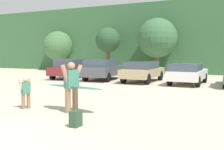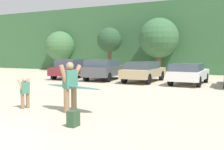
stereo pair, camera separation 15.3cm
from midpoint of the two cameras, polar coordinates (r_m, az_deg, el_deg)
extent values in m
cube|color=#38663D|center=(32.95, 16.28, 7.16)|extent=(108.00, 12.00, 7.13)
cylinder|color=brown|center=(32.34, -10.69, 2.22)|extent=(0.38, 0.38, 1.38)
sphere|color=#427042|center=(32.32, -10.75, 6.02)|extent=(3.43, 3.43, 3.43)
cylinder|color=brown|center=(27.39, -0.39, 2.81)|extent=(0.41, 0.41, 2.28)
sphere|color=#284C2D|center=(27.40, -0.39, 7.41)|extent=(2.49, 2.49, 2.49)
cylinder|color=brown|center=(26.26, 9.92, 2.18)|extent=(0.50, 0.50, 1.84)
sphere|color=#38663D|center=(26.27, 9.99, 7.70)|extent=(3.78, 3.78, 3.78)
cube|color=maroon|center=(22.22, -8.12, 0.99)|extent=(2.40, 4.91, 0.59)
cube|color=#3F4C5B|center=(21.91, -8.50, 2.50)|extent=(1.94, 2.51, 0.60)
cylinder|color=black|center=(23.99, -8.16, 0.55)|extent=(0.31, 0.68, 0.66)
cylinder|color=black|center=(23.31, -4.63, 0.46)|extent=(0.31, 0.68, 0.66)
cylinder|color=black|center=(21.26, -11.93, -0.03)|extent=(0.31, 0.68, 0.66)
cylinder|color=black|center=(20.50, -8.06, -0.15)|extent=(0.31, 0.68, 0.66)
cube|color=#4C4F54|center=(20.51, -1.27, 0.91)|extent=(2.28, 4.45, 0.70)
cube|color=#3F4C5B|center=(20.00, -1.86, 2.53)|extent=(1.98, 2.72, 0.50)
cylinder|color=black|center=(22.18, -1.91, 0.28)|extent=(0.28, 0.69, 0.68)
cylinder|color=black|center=(21.56, 2.30, 0.15)|extent=(0.28, 0.69, 0.68)
cylinder|color=black|center=(19.61, -5.20, -0.31)|extent=(0.28, 0.69, 0.68)
cylinder|color=black|center=(18.91, -0.51, -0.48)|extent=(0.28, 0.69, 0.68)
cube|color=tan|center=(19.24, 6.95, 0.49)|extent=(1.90, 4.51, 0.58)
cube|color=#3F4C5B|center=(18.98, 6.73, 2.06)|extent=(1.74, 2.55, 0.49)
cylinder|color=black|center=(20.94, 6.14, 0.04)|extent=(0.22, 0.71, 0.71)
cylinder|color=black|center=(20.41, 10.58, -0.13)|extent=(0.22, 0.71, 0.71)
cylinder|color=black|center=(18.20, 2.87, -0.64)|extent=(0.22, 0.71, 0.71)
cylinder|color=black|center=(17.59, 7.90, -0.86)|extent=(0.22, 0.71, 0.71)
cube|color=white|center=(18.34, 16.17, 0.08)|extent=(1.97, 4.28, 0.58)
cube|color=#3F4C5B|center=(17.53, 15.69, 1.58)|extent=(1.78, 2.32, 0.45)
cylinder|color=black|center=(19.91, 14.56, -0.37)|extent=(0.23, 0.68, 0.68)
cylinder|color=black|center=(19.60, 19.39, -0.56)|extent=(0.23, 0.68, 0.68)
cylinder|color=black|center=(17.20, 12.46, -1.11)|extent=(0.23, 0.68, 0.68)
cylinder|color=black|center=(16.85, 18.03, -1.35)|extent=(0.23, 0.68, 0.68)
cylinder|color=#8C6B4C|center=(9.41, -9.07, -5.36)|extent=(0.19, 0.19, 0.83)
cylinder|color=#8C6B4C|center=(9.57, -7.56, -5.17)|extent=(0.19, 0.19, 0.83)
cube|color=#3F7F66|center=(9.39, -8.36, -0.84)|extent=(0.46, 0.51, 0.64)
sphere|color=tan|center=(9.35, -8.40, 1.91)|extent=(0.27, 0.27, 0.27)
cylinder|color=tan|center=(9.25, -9.59, 0.09)|extent=(0.26, 0.38, 0.68)
cylinder|color=tan|center=(9.50, -7.20, 0.24)|extent=(0.30, 0.48, 0.65)
cylinder|color=#8C6B4C|center=(10.45, -17.91, -5.28)|extent=(0.13, 0.13, 0.56)
cylinder|color=#8C6B4C|center=(10.53, -16.91, -5.18)|extent=(0.13, 0.13, 0.56)
cube|color=#3F7F66|center=(10.42, -17.48, -2.57)|extent=(0.30, 0.34, 0.43)
sphere|color=#D8AD8C|center=(10.38, -17.52, -0.91)|extent=(0.18, 0.18, 0.18)
cylinder|color=#D8AD8C|center=(10.34, -18.28, -2.02)|extent=(0.18, 0.26, 0.46)
cylinder|color=#D8AD8C|center=(10.47, -16.71, -1.90)|extent=(0.13, 0.15, 0.46)
ellipsoid|color=teal|center=(9.51, -7.81, -2.51)|extent=(2.40, 0.89, 0.23)
cube|color=#2D4C33|center=(7.68, -7.57, -9.07)|extent=(0.24, 0.34, 0.45)
camera|label=1|loc=(0.08, -89.67, 0.03)|focal=43.45mm
camera|label=2|loc=(0.08, 90.33, -0.03)|focal=43.45mm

